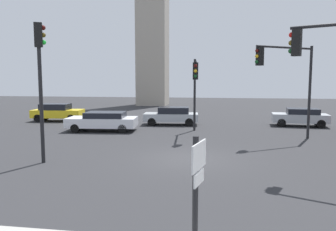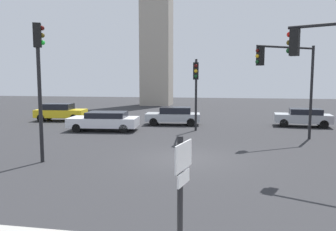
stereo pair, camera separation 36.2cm
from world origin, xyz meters
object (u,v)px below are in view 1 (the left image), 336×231
direction_sign (196,193)px  traffic_light_1 (195,80)px  car_4 (172,115)px  traffic_light_0 (335,67)px  car_3 (300,117)px  traffic_light_3 (287,71)px  car_1 (57,112)px  traffic_light_2 (40,68)px  car_0 (103,121)px

direction_sign → traffic_light_1: 16.12m
direction_sign → car_4: bearing=112.1°
traffic_light_0 → car_3: 14.49m
traffic_light_3 → car_4: traffic_light_3 is taller
traffic_light_3 → car_1: traffic_light_3 is taller
traffic_light_0 → car_1: bearing=-13.4°
car_1 → traffic_light_1: bearing=-29.5°
traffic_light_2 → car_0: (-0.55, 8.94, -3.38)m
car_3 → car_4: 9.95m
traffic_light_1 → traffic_light_3: 5.56m
direction_sign → car_3: bearing=85.6°
traffic_light_1 → car_3: bearing=119.4°
traffic_light_0 → car_3: (2.13, 13.94, -3.32)m
traffic_light_2 → car_0: size_ratio=1.20×
car_0 → car_3: size_ratio=1.17×
car_0 → car_4: 5.76m
traffic_light_0 → traffic_light_2: bearing=22.6°
traffic_light_1 → car_4: bearing=-159.2°
traffic_light_3 → car_3: bearing=-143.2°
traffic_light_3 → car_1: bearing=-54.0°
traffic_light_1 → car_0: (-6.48, 0.67, -2.81)m
traffic_light_2 → car_3: traffic_light_2 is taller
car_1 → car_4: size_ratio=1.00×
traffic_light_3 → car_4: (-7.54, 5.80, -3.31)m
direction_sign → traffic_light_1: bearing=107.1°
direction_sign → car_4: 20.76m
traffic_light_3 → car_4: 10.07m
traffic_light_3 → traffic_light_1: bearing=-47.0°
direction_sign → car_3: (6.53, 21.25, -0.97)m
traffic_light_1 → car_4: size_ratio=1.14×
traffic_light_0 → car_0: size_ratio=1.15×
car_0 → car_1: bearing=-43.9°
traffic_light_2 → traffic_light_3: traffic_light_2 is taller
traffic_light_2 → car_1: 15.38m
traffic_light_2 → car_3: size_ratio=1.41×
traffic_light_3 → car_0: bearing=-42.9°
traffic_light_2 → car_0: 9.58m
traffic_light_2 → car_3: bearing=18.8°
traffic_light_0 → car_1: 22.97m
car_4 → traffic_light_2: bearing=68.4°
car_3 → traffic_light_1: bearing=39.2°
car_3 → car_4: bearing=9.5°
traffic_light_1 → traffic_light_2: traffic_light_2 is taller
traffic_light_3 → car_3: size_ratio=1.32×
traffic_light_0 → car_4: 15.64m
traffic_light_0 → traffic_light_1: bearing=-32.4°
direction_sign → car_1: bearing=135.1°
traffic_light_1 → car_0: size_ratio=1.01×
direction_sign → traffic_light_0: 8.85m
traffic_light_2 → car_4: size_ratio=1.35×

